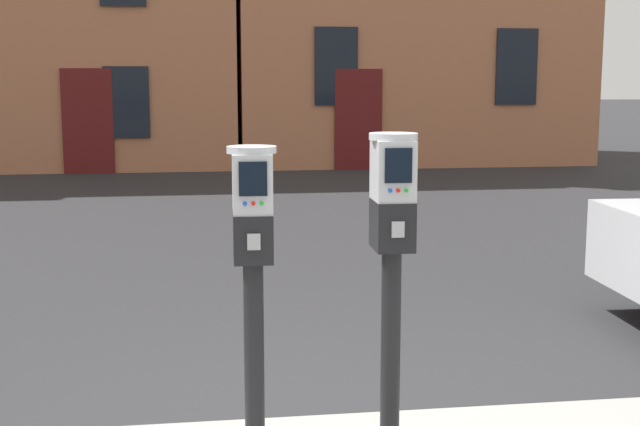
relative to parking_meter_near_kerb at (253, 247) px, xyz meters
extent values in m
cylinder|color=black|center=(0.00, 0.00, -0.52)|extent=(0.09, 0.09, 0.92)
cube|color=black|center=(0.00, 0.00, 0.04)|extent=(0.18, 0.24, 0.21)
cube|color=#A5A8AD|center=(0.00, -0.13, 0.04)|extent=(0.06, 0.01, 0.07)
cube|color=#B7BABF|center=(0.00, 0.00, 0.28)|extent=(0.18, 0.23, 0.26)
cube|color=black|center=(0.00, -0.12, 0.31)|extent=(0.12, 0.01, 0.15)
cylinder|color=blue|center=(-0.04, -0.12, 0.21)|extent=(0.02, 0.01, 0.02)
cylinder|color=red|center=(0.00, -0.12, 0.21)|extent=(0.02, 0.01, 0.02)
cylinder|color=green|center=(0.03, -0.12, 0.21)|extent=(0.02, 0.01, 0.02)
cylinder|color=#B7BABF|center=(0.00, 0.00, 0.43)|extent=(0.22, 0.22, 0.03)
cylinder|color=black|center=(0.63, 0.00, -0.50)|extent=(0.09, 0.09, 0.95)
cube|color=black|center=(0.63, 0.00, 0.08)|extent=(0.18, 0.24, 0.22)
cube|color=#A5A8AD|center=(0.62, -0.13, 0.08)|extent=(0.06, 0.01, 0.07)
cube|color=#B7BABF|center=(0.63, 0.00, 0.33)|extent=(0.18, 0.23, 0.27)
cube|color=black|center=(0.62, -0.12, 0.36)|extent=(0.12, 0.01, 0.15)
cylinder|color=blue|center=(0.59, -0.12, 0.25)|extent=(0.02, 0.01, 0.02)
cylinder|color=red|center=(0.62, -0.12, 0.25)|extent=(0.02, 0.01, 0.02)
cylinder|color=green|center=(0.66, -0.12, 0.25)|extent=(0.02, 0.01, 0.02)
cylinder|color=#B7BABF|center=(0.63, 0.00, 0.48)|extent=(0.22, 0.22, 0.03)
cube|color=black|center=(-1.65, 13.85, 0.31)|extent=(0.90, 0.06, 1.43)
cube|color=#591414|center=(-2.42, 13.85, -0.07)|extent=(1.00, 0.07, 2.10)
cube|color=black|center=(2.61, 13.85, 1.03)|extent=(0.90, 0.06, 1.60)
cube|color=black|center=(6.51, 13.85, 1.03)|extent=(0.90, 0.06, 1.60)
cube|color=#591414|center=(3.08, 13.85, -0.07)|extent=(1.00, 0.07, 2.10)
camera|label=1|loc=(-0.22, -3.66, 0.72)|focal=47.58mm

